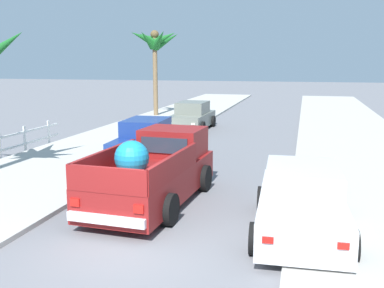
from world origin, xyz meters
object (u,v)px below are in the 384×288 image
at_px(car_left_near, 146,140).
at_px(car_right_near, 301,202).
at_px(pickup_truck, 155,172).
at_px(car_left_mid, 192,117).
at_px(palm_tree_left_mid, 156,43).

relative_size(car_left_near, car_right_near, 1.00).
bearing_deg(car_right_near, pickup_truck, 159.65).
height_order(car_left_near, car_right_near, same).
relative_size(car_left_mid, palm_tree_left_mid, 0.72).
xyz_separation_m(pickup_truck, car_right_near, (3.83, -1.42, -0.09)).
distance_m(pickup_truck, car_left_mid, 13.12).
bearing_deg(pickup_truck, palm_tree_left_mid, 108.65).
xyz_separation_m(car_right_near, car_left_mid, (-6.09, 14.35, 0.00)).
xyz_separation_m(pickup_truck, car_left_mid, (-2.25, 12.92, -0.09)).
xyz_separation_m(pickup_truck, palm_tree_left_mid, (-6.07, 17.98, 4.17)).
distance_m(car_left_near, car_left_mid, 7.81).
distance_m(car_left_near, car_right_near, 8.85).
bearing_deg(car_left_mid, palm_tree_left_mid, 127.04).
xyz_separation_m(pickup_truck, car_left_near, (-2.14, 5.11, -0.09)).
xyz_separation_m(car_left_mid, palm_tree_left_mid, (-3.81, 5.05, 4.26)).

